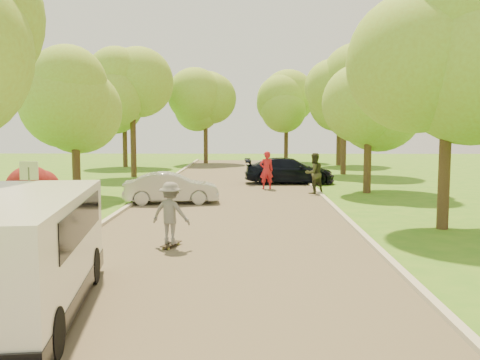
# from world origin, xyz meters

# --- Properties ---
(ground) EXTENTS (100.00, 100.00, 0.00)m
(ground) POSITION_xyz_m (0.00, 0.00, 0.00)
(ground) COLOR #35731B
(ground) RESTS_ON ground
(road) EXTENTS (8.00, 60.00, 0.01)m
(road) POSITION_xyz_m (0.00, 8.00, 0.01)
(road) COLOR #4C4438
(road) RESTS_ON ground
(curb_left) EXTENTS (0.18, 60.00, 0.12)m
(curb_left) POSITION_xyz_m (-4.05, 8.00, 0.06)
(curb_left) COLOR #B2AD9E
(curb_left) RESTS_ON ground
(curb_right) EXTENTS (0.18, 60.00, 0.12)m
(curb_right) POSITION_xyz_m (4.05, 8.00, 0.06)
(curb_right) COLOR #B2AD9E
(curb_right) RESTS_ON ground
(street_sign) EXTENTS (0.55, 0.06, 2.17)m
(street_sign) POSITION_xyz_m (-5.80, 4.00, 1.56)
(street_sign) COLOR #59595E
(street_sign) RESTS_ON ground
(red_shrub) EXTENTS (1.70, 1.70, 1.95)m
(red_shrub) POSITION_xyz_m (-6.30, 5.50, 1.10)
(red_shrub) COLOR #382619
(red_shrub) RESTS_ON ground
(tree_l_midb) EXTENTS (4.30, 4.20, 6.62)m
(tree_l_midb) POSITION_xyz_m (-6.81, 12.00, 4.59)
(tree_l_midb) COLOR #382619
(tree_l_midb) RESTS_ON ground
(tree_l_far) EXTENTS (4.92, 4.80, 7.79)m
(tree_l_far) POSITION_xyz_m (-6.39, 22.00, 5.47)
(tree_l_far) COLOR #382619
(tree_l_far) RESTS_ON ground
(tree_r_mida) EXTENTS (5.13, 5.00, 7.95)m
(tree_r_mida) POSITION_xyz_m (7.02, 5.00, 5.54)
(tree_r_mida) COLOR #382619
(tree_r_mida) RESTS_ON ground
(tree_r_midb) EXTENTS (4.51, 4.40, 7.01)m
(tree_r_midb) POSITION_xyz_m (6.60, 14.00, 4.88)
(tree_r_midb) COLOR #382619
(tree_r_midb) RESTS_ON ground
(tree_r_far) EXTENTS (5.33, 5.20, 8.34)m
(tree_r_far) POSITION_xyz_m (7.23, 24.00, 5.83)
(tree_r_far) COLOR #382619
(tree_r_far) RESTS_ON ground
(tree_bg_a) EXTENTS (5.12, 5.00, 7.72)m
(tree_bg_a) POSITION_xyz_m (-8.78, 30.00, 5.31)
(tree_bg_a) COLOR #382619
(tree_bg_a) RESTS_ON ground
(tree_bg_b) EXTENTS (5.12, 5.00, 7.95)m
(tree_bg_b) POSITION_xyz_m (8.22, 32.00, 5.54)
(tree_bg_b) COLOR #382619
(tree_bg_b) RESTS_ON ground
(tree_bg_c) EXTENTS (4.92, 4.80, 7.33)m
(tree_bg_c) POSITION_xyz_m (-2.79, 34.00, 5.02)
(tree_bg_c) COLOR #382619
(tree_bg_c) RESTS_ON ground
(tree_bg_d) EXTENTS (5.12, 5.00, 7.72)m
(tree_bg_d) POSITION_xyz_m (4.22, 36.00, 5.31)
(tree_bg_d) COLOR #382619
(tree_bg_d) RESTS_ON ground
(minivan) EXTENTS (2.89, 5.75, 2.05)m
(minivan) POSITION_xyz_m (-3.21, -2.90, 1.08)
(minivan) COLOR white
(minivan) RESTS_ON ground
(silver_sedan) EXTENTS (4.04, 1.83, 1.29)m
(silver_sedan) POSITION_xyz_m (-2.51, 10.33, 0.64)
(silver_sedan) COLOR #A9AAAE
(silver_sedan) RESTS_ON ground
(dark_sedan) EXTENTS (5.03, 2.16, 1.44)m
(dark_sedan) POSITION_xyz_m (2.96, 18.06, 0.72)
(dark_sedan) COLOR black
(dark_sedan) RESTS_ON ground
(longboard) EXTENTS (0.49, 0.88, 0.10)m
(longboard) POSITION_xyz_m (-1.34, 2.25, 0.09)
(longboard) COLOR black
(longboard) RESTS_ON ground
(skateboarder) EXTENTS (1.20, 0.92, 1.65)m
(skateboarder) POSITION_xyz_m (-1.34, 2.25, 0.93)
(skateboarder) COLOR slate
(skateboarder) RESTS_ON longboard
(person_striped) EXTENTS (0.79, 0.61, 1.94)m
(person_striped) POSITION_xyz_m (1.61, 15.41, 0.97)
(person_striped) COLOR red
(person_striped) RESTS_ON ground
(person_olive) EXTENTS (1.18, 1.10, 1.94)m
(person_olive) POSITION_xyz_m (3.80, 13.60, 0.97)
(person_olive) COLOR #32341F
(person_olive) RESTS_ON ground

